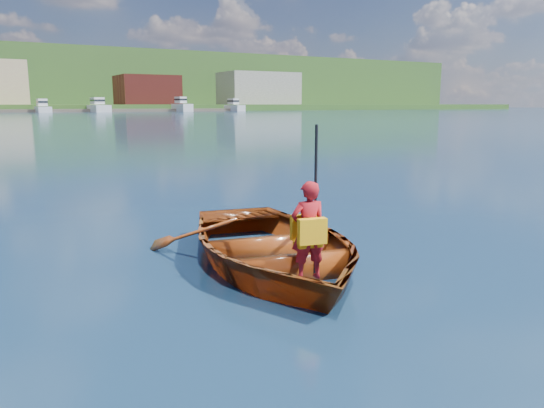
# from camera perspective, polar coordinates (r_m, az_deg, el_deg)

# --- Properties ---
(ground) EXTENTS (600.00, 600.00, 0.00)m
(ground) POSITION_cam_1_polar(r_m,az_deg,el_deg) (6.52, 5.89, -8.49)
(ground) COLOR #142241
(ground) RESTS_ON ground
(rowboat) EXTENTS (3.70, 4.65, 0.87)m
(rowboat) POSITION_cam_1_polar(r_m,az_deg,el_deg) (7.07, -0.02, -4.48)
(rowboat) COLOR brown
(rowboat) RESTS_ON ground
(child_paddler) EXTENTS (0.47, 0.39, 1.80)m
(child_paddler) POSITION_cam_1_polar(r_m,az_deg,el_deg) (6.21, 3.93, -2.82)
(child_paddler) COLOR #A3141C
(child_paddler) RESTS_ON ground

